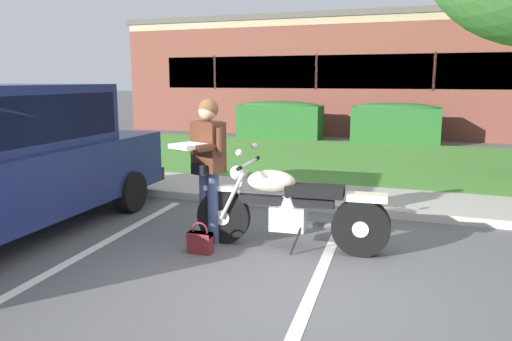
% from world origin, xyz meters
% --- Properties ---
extents(ground_plane, '(140.00, 140.00, 0.00)m').
position_xyz_m(ground_plane, '(0.00, 0.00, 0.00)').
color(ground_plane, '#565659').
extents(curb_strip, '(60.00, 0.20, 0.12)m').
position_xyz_m(curb_strip, '(0.00, 2.72, 0.06)').
color(curb_strip, '#ADA89E').
rests_on(curb_strip, ground).
extents(concrete_walk, '(60.00, 1.50, 0.08)m').
position_xyz_m(concrete_walk, '(0.00, 3.57, 0.04)').
color(concrete_walk, '#ADA89E').
rests_on(concrete_walk, ground).
extents(grass_lawn, '(60.00, 6.48, 0.06)m').
position_xyz_m(grass_lawn, '(0.00, 7.56, 0.03)').
color(grass_lawn, '#478433').
rests_on(grass_lawn, ground).
extents(stall_stripe_0, '(0.44, 4.40, 0.01)m').
position_xyz_m(stall_stripe_0, '(-2.40, 0.20, 0.00)').
color(stall_stripe_0, silver).
rests_on(stall_stripe_0, ground).
extents(stall_stripe_1, '(0.44, 4.40, 0.01)m').
position_xyz_m(stall_stripe_1, '(0.23, 0.20, 0.00)').
color(stall_stripe_1, silver).
rests_on(stall_stripe_1, ground).
extents(motorcycle, '(2.24, 0.82, 1.18)m').
position_xyz_m(motorcycle, '(-0.19, 0.96, 0.48)').
color(motorcycle, black).
rests_on(motorcycle, ground).
extents(rider_person, '(0.56, 0.66, 1.70)m').
position_xyz_m(rider_person, '(-1.26, 0.84, 1.01)').
color(rider_person, black).
rests_on(rider_person, ground).
extents(handbag, '(0.28, 0.13, 0.36)m').
position_xyz_m(handbag, '(-1.18, 0.46, 0.14)').
color(handbag, maroon).
rests_on(handbag, ground).
extents(hedge_left, '(2.72, 0.90, 1.24)m').
position_xyz_m(hedge_left, '(-3.61, 11.11, 0.65)').
color(hedge_left, '#235623').
rests_on(hedge_left, ground).
extents(hedge_center_left, '(2.57, 0.90, 1.24)m').
position_xyz_m(hedge_center_left, '(0.03, 11.11, 0.65)').
color(hedge_center_left, '#235623').
rests_on(hedge_center_left, ground).
extents(brick_building, '(22.25, 10.06, 4.14)m').
position_xyz_m(brick_building, '(1.01, 17.32, 2.07)').
color(brick_building, brown).
rests_on(brick_building, ground).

